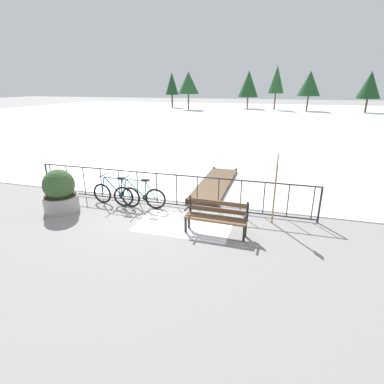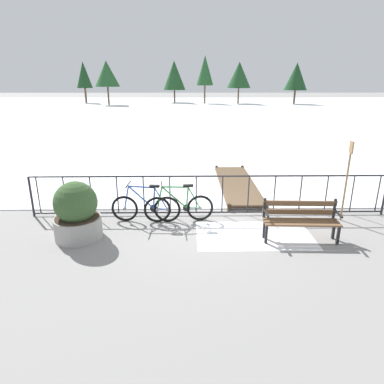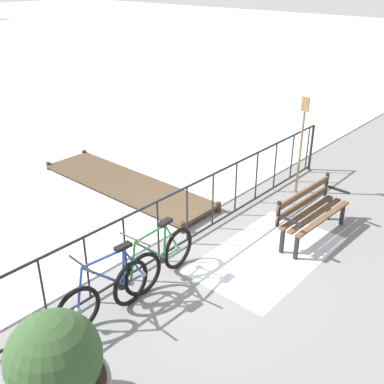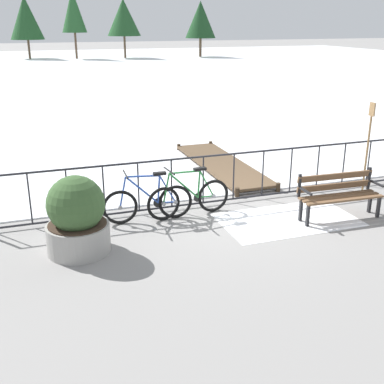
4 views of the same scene
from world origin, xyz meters
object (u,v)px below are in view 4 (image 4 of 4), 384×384
(park_bench, at_px, (339,192))
(planter_with_shrub, at_px, (77,217))
(bicycle_second, at_px, (189,198))
(oar_upright, at_px, (368,142))
(bicycle_near_railing, at_px, (148,203))

(park_bench, height_order, planter_with_shrub, planter_with_shrub)
(park_bench, bearing_deg, bicycle_second, 159.30)
(park_bench, relative_size, oar_upright, 0.82)
(oar_upright, bearing_deg, park_bench, -143.69)
(oar_upright, bearing_deg, bicycle_near_railing, -179.88)
(bicycle_near_railing, height_order, oar_upright, oar_upright)
(bicycle_near_railing, bearing_deg, oar_upright, 0.12)
(oar_upright, bearing_deg, planter_with_shrub, -171.95)
(bicycle_near_railing, xyz_separation_m, oar_upright, (4.84, 0.01, 0.77))
(planter_with_shrub, relative_size, oar_upright, 0.65)
(park_bench, bearing_deg, oar_upright, 36.31)
(bicycle_second, bearing_deg, oar_upright, 0.17)
(park_bench, height_order, oar_upright, oar_upright)
(bicycle_near_railing, height_order, park_bench, bicycle_near_railing)
(bicycle_near_railing, distance_m, planter_with_shrub, 1.66)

